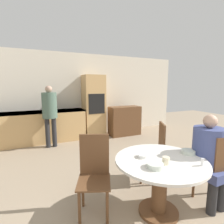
% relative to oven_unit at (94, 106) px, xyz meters
% --- Properties ---
extents(wall_back, '(6.99, 0.05, 2.60)m').
position_rel_oven_unit_xyz_m(wall_back, '(-0.25, 0.34, 0.34)').
color(wall_back, silver).
rests_on(wall_back, ground_plane).
extents(kitchen_counter, '(2.54, 0.60, 0.89)m').
position_rel_oven_unit_xyz_m(kitchen_counter, '(-1.63, -0.01, -0.50)').
color(kitchen_counter, tan).
rests_on(kitchen_counter, ground_plane).
extents(oven_unit, '(0.63, 0.59, 1.92)m').
position_rel_oven_unit_xyz_m(oven_unit, '(0.00, 0.00, 0.00)').
color(oven_unit, tan).
rests_on(oven_unit, ground_plane).
extents(sideboard, '(1.01, 0.45, 0.93)m').
position_rel_oven_unit_xyz_m(sideboard, '(0.93, -0.33, -0.50)').
color(sideboard, brown).
rests_on(sideboard, ground_plane).
extents(dining_table, '(1.11, 1.11, 0.72)m').
position_rel_oven_unit_xyz_m(dining_table, '(-0.38, -3.63, -0.47)').
color(dining_table, brown).
rests_on(dining_table, ground_plane).
extents(chair_near_right, '(0.46, 0.46, 0.99)m').
position_rel_oven_unit_xyz_m(chair_near_right, '(0.40, -3.87, -0.42)').
color(chair_near_right, brown).
rests_on(chair_near_right, ground_plane).
extents(chair_far_left, '(0.52, 0.52, 0.99)m').
position_rel_oven_unit_xyz_m(chair_far_left, '(-1.10, -3.23, -0.42)').
color(chair_far_left, brown).
rests_on(chair_far_left, ground_plane).
extents(chair_far_right, '(0.54, 0.54, 0.99)m').
position_rel_oven_unit_xyz_m(chair_far_right, '(0.09, -2.97, -0.42)').
color(chair_far_right, brown).
rests_on(chair_far_right, ground_plane).
extents(person_seated, '(0.39, 0.46, 1.24)m').
position_rel_oven_unit_xyz_m(person_seated, '(0.30, -3.78, -0.25)').
color(person_seated, '#262628').
rests_on(person_seated, ground_plane).
extents(person_standing, '(0.37, 0.37, 1.60)m').
position_rel_oven_unit_xyz_m(person_standing, '(-1.36, -0.53, 0.03)').
color(person_standing, '#262628').
rests_on(person_standing, ground_plane).
extents(cup, '(0.08, 0.08, 0.09)m').
position_rel_oven_unit_xyz_m(cup, '(-0.42, -3.76, -0.20)').
color(cup, beige).
rests_on(cup, dining_table).
extents(bowl_near, '(0.14, 0.14, 0.04)m').
position_rel_oven_unit_xyz_m(bowl_near, '(-0.54, -3.49, -0.22)').
color(bowl_near, white).
rests_on(bowl_near, dining_table).
extents(bowl_centre, '(0.17, 0.17, 0.05)m').
position_rel_oven_unit_xyz_m(bowl_centre, '(0.06, -3.65, -0.22)').
color(bowl_centre, silver).
rests_on(bowl_centre, dining_table).
extents(bowl_far, '(0.19, 0.19, 0.05)m').
position_rel_oven_unit_xyz_m(bowl_far, '(-0.59, -3.78, -0.21)').
color(bowl_far, silver).
rests_on(bowl_far, dining_table).
extents(salt_shaker, '(0.03, 0.03, 0.09)m').
position_rel_oven_unit_xyz_m(salt_shaker, '(-0.07, -3.96, -0.20)').
color(salt_shaker, white).
rests_on(salt_shaker, dining_table).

